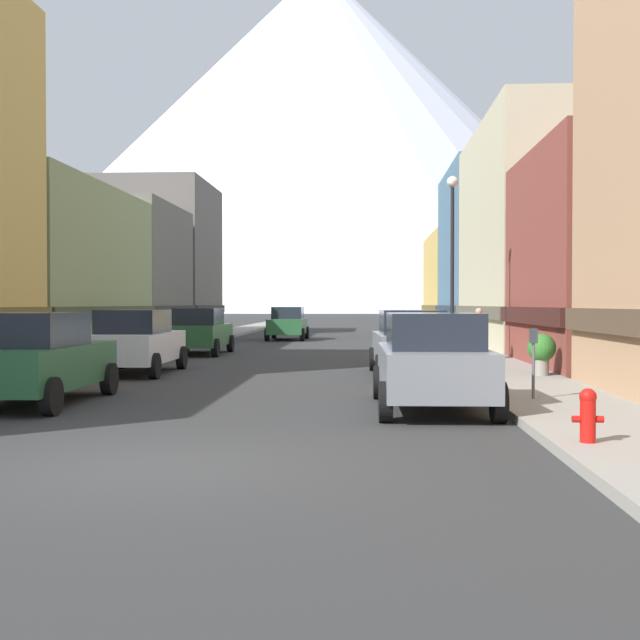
{
  "coord_description": "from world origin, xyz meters",
  "views": [
    {
      "loc": [
        2.57,
        -9.48,
        1.95
      ],
      "look_at": [
        -0.02,
        37.44,
        1.01
      ],
      "focal_mm": 45.64,
      "sensor_mm": 36.0,
      "label": 1
    }
  ],
  "objects_px": {
    "car_left_1": "(136,341)",
    "car_left_2": "(199,331)",
    "car_left_0": "(35,358)",
    "car_right_0": "(432,361)",
    "parking_meter_near": "(533,353)",
    "potted_plant_0": "(542,350)",
    "streetlamp_right": "(452,240)",
    "fire_hydrant_near": "(588,414)",
    "car_right_1": "(411,343)",
    "pedestrian_0": "(479,336)",
    "car_driving_0": "(288,323)"
  },
  "relations": [
    {
      "from": "pedestrian_0",
      "to": "car_right_1",
      "type": "bearing_deg",
      "value": -118.42
    },
    {
      "from": "car_left_1",
      "to": "car_driving_0",
      "type": "xyz_separation_m",
      "value": [
        2.2,
        21.49,
        0.0
      ]
    },
    {
      "from": "car_left_1",
      "to": "car_right_0",
      "type": "height_order",
      "value": "same"
    },
    {
      "from": "car_left_0",
      "to": "car_right_1",
      "type": "relative_size",
      "value": 0.99
    },
    {
      "from": "car_left_0",
      "to": "car_right_0",
      "type": "xyz_separation_m",
      "value": [
        7.6,
        -0.43,
        0.0
      ]
    },
    {
      "from": "car_left_1",
      "to": "car_left_2",
      "type": "relative_size",
      "value": 1.0
    },
    {
      "from": "car_driving_0",
      "to": "car_right_0",
      "type": "bearing_deg",
      "value": -79.39
    },
    {
      "from": "car_left_1",
      "to": "car_right_1",
      "type": "relative_size",
      "value": 0.99
    },
    {
      "from": "pedestrian_0",
      "to": "streetlamp_right",
      "type": "relative_size",
      "value": 0.28
    },
    {
      "from": "car_driving_0",
      "to": "parking_meter_near",
      "type": "distance_m",
      "value": 29.16
    },
    {
      "from": "car_left_1",
      "to": "fire_hydrant_near",
      "type": "relative_size",
      "value": 6.28
    },
    {
      "from": "fire_hydrant_near",
      "to": "pedestrian_0",
      "type": "relative_size",
      "value": 0.42
    },
    {
      "from": "car_right_0",
      "to": "parking_meter_near",
      "type": "relative_size",
      "value": 3.33
    },
    {
      "from": "car_right_1",
      "to": "parking_meter_near",
      "type": "bearing_deg",
      "value": -73.2
    },
    {
      "from": "car_right_1",
      "to": "potted_plant_0",
      "type": "xyz_separation_m",
      "value": [
        3.2,
        -1.35,
        -0.12
      ]
    },
    {
      "from": "car_left_2",
      "to": "potted_plant_0",
      "type": "bearing_deg",
      "value": -43.73
    },
    {
      "from": "car_left_0",
      "to": "parking_meter_near",
      "type": "distance_m",
      "value": 9.55
    },
    {
      "from": "pedestrian_0",
      "to": "streetlamp_right",
      "type": "height_order",
      "value": "streetlamp_right"
    },
    {
      "from": "car_left_1",
      "to": "car_right_1",
      "type": "height_order",
      "value": "same"
    },
    {
      "from": "car_left_2",
      "to": "streetlamp_right",
      "type": "distance_m",
      "value": 10.8
    },
    {
      "from": "car_left_0",
      "to": "pedestrian_0",
      "type": "distance_m",
      "value": 15.01
    },
    {
      "from": "fire_hydrant_near",
      "to": "potted_plant_0",
      "type": "xyz_separation_m",
      "value": [
        1.55,
        9.97,
        0.25
      ]
    },
    {
      "from": "car_driving_0",
      "to": "potted_plant_0",
      "type": "distance_m",
      "value": 24.66
    },
    {
      "from": "car_left_2",
      "to": "potted_plant_0",
      "type": "distance_m",
      "value": 14.95
    },
    {
      "from": "car_left_0",
      "to": "streetlamp_right",
      "type": "bearing_deg",
      "value": 49.67
    },
    {
      "from": "car_left_1",
      "to": "car_right_1",
      "type": "xyz_separation_m",
      "value": [
        7.6,
        -0.27,
        0.0
      ]
    },
    {
      "from": "car_left_0",
      "to": "streetlamp_right",
      "type": "distance_m",
      "value": 14.47
    },
    {
      "from": "fire_hydrant_near",
      "to": "parking_meter_near",
      "type": "height_order",
      "value": "parking_meter_near"
    },
    {
      "from": "car_left_2",
      "to": "car_right_0",
      "type": "xyz_separation_m",
      "value": [
        7.6,
        -16.04,
        0.0
      ]
    },
    {
      "from": "car_right_1",
      "to": "pedestrian_0",
      "type": "distance_m",
      "value": 5.14
    },
    {
      "from": "car_left_1",
      "to": "car_right_0",
      "type": "xyz_separation_m",
      "value": [
        7.6,
        -7.33,
        0.0
      ]
    },
    {
      "from": "car_left_0",
      "to": "car_left_2",
      "type": "distance_m",
      "value": 15.62
    },
    {
      "from": "car_left_1",
      "to": "car_left_2",
      "type": "xyz_separation_m",
      "value": [
        -0.0,
        8.71,
        0.0
      ]
    },
    {
      "from": "streetlamp_right",
      "to": "potted_plant_0",
      "type": "bearing_deg",
      "value": -73.28
    },
    {
      "from": "car_left_0",
      "to": "potted_plant_0",
      "type": "bearing_deg",
      "value": 26.07
    },
    {
      "from": "car_left_0",
      "to": "potted_plant_0",
      "type": "distance_m",
      "value": 12.02
    },
    {
      "from": "car_right_0",
      "to": "streetlamp_right",
      "type": "relative_size",
      "value": 0.76
    },
    {
      "from": "car_right_0",
      "to": "car_driving_0",
      "type": "xyz_separation_m",
      "value": [
        -5.4,
        28.82,
        0.0
      ]
    },
    {
      "from": "car_right_1",
      "to": "streetlamp_right",
      "type": "relative_size",
      "value": 0.76
    },
    {
      "from": "car_driving_0",
      "to": "fire_hydrant_near",
      "type": "height_order",
      "value": "car_driving_0"
    },
    {
      "from": "car_right_1",
      "to": "car_driving_0",
      "type": "height_order",
      "value": "same"
    },
    {
      "from": "car_left_1",
      "to": "car_left_2",
      "type": "height_order",
      "value": "same"
    },
    {
      "from": "car_driving_0",
      "to": "parking_meter_near",
      "type": "bearing_deg",
      "value": -75.4
    },
    {
      "from": "car_left_1",
      "to": "potted_plant_0",
      "type": "height_order",
      "value": "car_left_1"
    },
    {
      "from": "car_right_0",
      "to": "streetlamp_right",
      "type": "distance_m",
      "value": 11.72
    },
    {
      "from": "car_left_1",
      "to": "potted_plant_0",
      "type": "relative_size",
      "value": 4.22
    },
    {
      "from": "fire_hydrant_near",
      "to": "parking_meter_near",
      "type": "relative_size",
      "value": 0.53
    },
    {
      "from": "car_right_1",
      "to": "car_left_1",
      "type": "bearing_deg",
      "value": 177.95
    },
    {
      "from": "car_right_1",
      "to": "car_right_0",
      "type": "bearing_deg",
      "value": -90.01
    },
    {
      "from": "car_right_0",
      "to": "potted_plant_0",
      "type": "xyz_separation_m",
      "value": [
        3.2,
        5.71,
        -0.12
      ]
    }
  ]
}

